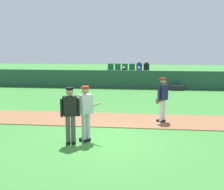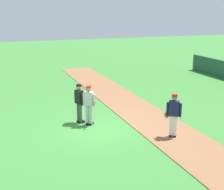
{
  "view_description": "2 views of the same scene",
  "coord_description": "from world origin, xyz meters",
  "px_view_note": "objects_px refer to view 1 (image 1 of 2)",
  "views": [
    {
      "loc": [
        1.41,
        -8.91,
        2.96
      ],
      "look_at": [
        0.17,
        1.56,
        1.22
      ],
      "focal_mm": 47.33,
      "sensor_mm": 36.0,
      "label": 1
    },
    {
      "loc": [
        12.21,
        -3.84,
        4.91
      ],
      "look_at": [
        -0.32,
        0.89,
        1.29
      ],
      "focal_mm": 51.24,
      "sensor_mm": 36.0,
      "label": 2
    }
  ],
  "objects_px": {
    "umpire_home_plate": "(70,112)",
    "equipment_bag": "(177,88)",
    "runner_navy_jersey": "(162,98)",
    "batter_grey_jersey": "(86,111)"
  },
  "relations": [
    {
      "from": "umpire_home_plate",
      "to": "equipment_bag",
      "type": "height_order",
      "value": "umpire_home_plate"
    },
    {
      "from": "batter_grey_jersey",
      "to": "equipment_bag",
      "type": "distance_m",
      "value": 12.15
    },
    {
      "from": "runner_navy_jersey",
      "to": "equipment_bag",
      "type": "relative_size",
      "value": 1.96
    },
    {
      "from": "batter_grey_jersey",
      "to": "runner_navy_jersey",
      "type": "distance_m",
      "value": 3.65
    },
    {
      "from": "runner_navy_jersey",
      "to": "equipment_bag",
      "type": "height_order",
      "value": "runner_navy_jersey"
    },
    {
      "from": "batter_grey_jersey",
      "to": "umpire_home_plate",
      "type": "distance_m",
      "value": 0.51
    },
    {
      "from": "umpire_home_plate",
      "to": "equipment_bag",
      "type": "distance_m",
      "value": 12.58
    },
    {
      "from": "umpire_home_plate",
      "to": "batter_grey_jersey",
      "type": "bearing_deg",
      "value": 36.22
    },
    {
      "from": "runner_navy_jersey",
      "to": "equipment_bag",
      "type": "distance_m",
      "value": 8.96
    },
    {
      "from": "umpire_home_plate",
      "to": "equipment_bag",
      "type": "relative_size",
      "value": 1.96
    }
  ]
}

